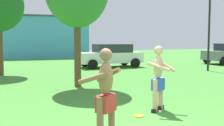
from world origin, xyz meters
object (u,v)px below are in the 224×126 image
player_in_blue (158,76)px  car_white_near_post (110,55)px  lamp_post (210,8)px  player_with_cap (106,89)px  frisbee (139,116)px

player_in_blue → car_white_near_post: (2.24, 11.32, -0.10)m
lamp_post → player_in_blue: bearing=-134.2°
car_white_near_post → player_with_cap: bearing=-108.0°
player_with_cap → lamp_post: (9.15, 9.04, 2.75)m
frisbee → lamp_post: size_ratio=0.04×
player_with_cap → player_in_blue: (1.97, 1.66, -0.05)m
player_in_blue → lamp_post: bearing=45.8°
player_in_blue → lamp_post: 10.68m
player_in_blue → car_white_near_post: bearing=78.8°
car_white_near_post → lamp_post: bearing=-38.4°
frisbee → car_white_near_post: 12.06m
frisbee → car_white_near_post: (2.95, 11.66, 0.81)m
player_in_blue → frisbee: size_ratio=6.40×
player_with_cap → frisbee: size_ratio=6.48×
player_with_cap → frisbee: player_with_cap is taller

